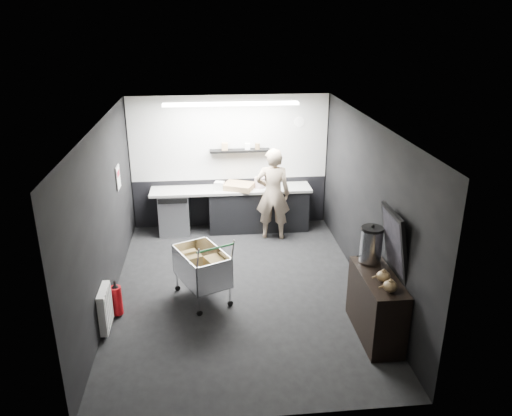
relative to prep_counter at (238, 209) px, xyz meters
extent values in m
plane|color=black|center=(-0.14, -2.42, -0.46)|extent=(5.50, 5.50, 0.00)
plane|color=white|center=(-0.14, -2.42, 2.24)|extent=(5.50, 5.50, 0.00)
plane|color=black|center=(-0.14, 0.33, 0.89)|extent=(5.50, 0.00, 5.50)
plane|color=black|center=(-0.14, -5.17, 0.89)|extent=(5.50, 0.00, 5.50)
plane|color=black|center=(-2.14, -2.42, 0.89)|extent=(0.00, 5.50, 5.50)
plane|color=black|center=(1.86, -2.42, 0.89)|extent=(0.00, 5.50, 5.50)
cube|color=silver|center=(-0.14, 0.31, 1.39)|extent=(3.95, 0.02, 1.70)
cube|color=black|center=(-0.14, 0.31, 0.04)|extent=(3.95, 0.02, 1.00)
cube|color=black|center=(0.06, 0.20, 1.16)|extent=(1.20, 0.22, 0.04)
cylinder|color=white|center=(1.26, 0.30, 1.69)|extent=(0.20, 0.03, 0.20)
cube|color=silver|center=(-2.12, -1.12, 1.09)|extent=(0.02, 0.30, 0.40)
cube|color=red|center=(-2.11, -1.12, 1.16)|extent=(0.02, 0.22, 0.10)
cube|color=white|center=(-2.08, -3.32, -0.11)|extent=(0.10, 0.50, 0.60)
cube|color=white|center=(-0.14, -0.57, 2.21)|extent=(2.40, 0.20, 0.04)
cube|color=black|center=(0.41, 0.00, -0.03)|extent=(2.00, 0.56, 0.85)
cube|color=#AAAAA5|center=(-0.14, 0.00, 0.42)|extent=(3.20, 0.60, 0.05)
cube|color=#9EA0A5|center=(-1.29, 0.00, -0.03)|extent=(0.60, 0.58, 0.85)
cube|color=black|center=(-1.29, -0.30, 0.32)|extent=(0.56, 0.02, 0.10)
imported|color=beige|center=(0.65, -0.45, 0.45)|extent=(0.72, 0.53, 1.82)
cube|color=silver|center=(-0.73, -2.61, -0.12)|extent=(0.92, 1.08, 0.02)
cube|color=silver|center=(-1.02, -2.61, 0.11)|extent=(0.41, 0.84, 0.49)
cube|color=silver|center=(-0.45, -2.61, 0.11)|extent=(0.41, 0.84, 0.49)
cube|color=silver|center=(-0.73, -3.06, 0.11)|extent=(0.55, 0.27, 0.49)
cube|color=silver|center=(-0.73, -2.16, 0.11)|extent=(0.55, 0.27, 0.49)
cylinder|color=silver|center=(-0.99, -3.03, -0.27)|extent=(0.02, 0.02, 0.32)
cylinder|color=silver|center=(-0.48, -3.03, -0.27)|extent=(0.02, 0.02, 0.32)
cylinder|color=silver|center=(-0.99, -2.19, -0.27)|extent=(0.02, 0.02, 0.32)
cylinder|color=silver|center=(-0.48, -2.19, -0.27)|extent=(0.02, 0.02, 0.32)
cylinder|color=#23823D|center=(-0.73, -3.12, 0.62)|extent=(0.55, 0.28, 0.03)
cube|color=olive|center=(-0.86, -2.50, 0.09)|extent=(0.37, 0.40, 0.41)
cube|color=olive|center=(-0.58, -2.74, 0.07)|extent=(0.34, 0.37, 0.37)
cylinder|color=black|center=(-0.99, -3.03, -0.41)|extent=(0.09, 0.06, 0.09)
cylinder|color=black|center=(-0.99, -2.19, -0.41)|extent=(0.09, 0.06, 0.09)
cylinder|color=black|center=(-0.48, -3.03, -0.41)|extent=(0.09, 0.06, 0.09)
cylinder|color=black|center=(-0.48, -2.19, -0.41)|extent=(0.09, 0.06, 0.09)
cube|color=black|center=(1.62, -3.80, 0.00)|extent=(0.46, 1.22, 0.91)
cylinder|color=silver|center=(1.62, -3.39, 0.71)|extent=(0.30, 0.30, 0.47)
cylinder|color=black|center=(1.62, -3.39, 0.96)|extent=(0.30, 0.30, 0.04)
sphere|color=black|center=(1.62, -3.39, 1.00)|extent=(0.05, 0.05, 0.05)
ellipsoid|color=brown|center=(1.62, -3.95, 0.54)|extent=(0.18, 0.18, 0.15)
ellipsoid|color=brown|center=(1.62, -4.20, 0.54)|extent=(0.18, 0.18, 0.15)
cube|color=black|center=(1.80, -3.75, 0.91)|extent=(0.21, 0.71, 0.91)
cube|color=black|center=(1.78, -3.75, 0.91)|extent=(0.15, 0.61, 0.78)
cylinder|color=#AA0B10|center=(-1.99, -2.96, -0.21)|extent=(0.16, 0.16, 0.44)
cone|color=black|center=(-1.99, -2.96, 0.04)|extent=(0.11, 0.11, 0.07)
cylinder|color=black|center=(-1.99, -2.96, 0.08)|extent=(0.03, 0.03, 0.07)
cube|color=tan|center=(0.01, -0.05, 0.50)|extent=(0.69, 0.62, 0.11)
cylinder|color=beige|center=(0.44, 0.00, 0.55)|extent=(0.21, 0.21, 0.21)
cube|color=white|center=(-0.37, -0.05, 0.52)|extent=(0.22, 0.19, 0.16)
camera|label=1|loc=(-0.60, -9.43, 3.69)|focal=35.00mm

